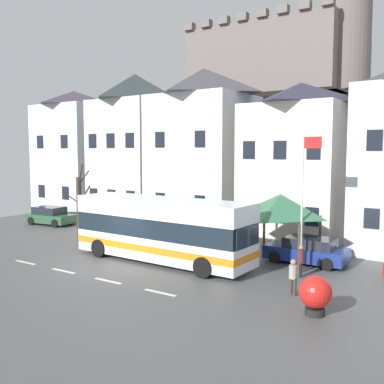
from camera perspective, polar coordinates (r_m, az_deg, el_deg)
ground_plane at (r=22.75m, az=-10.82°, el=-9.82°), size 40.00×60.00×0.07m
townhouse_00 at (r=40.93m, az=-15.00°, el=4.79°), size 6.23×5.09×11.21m
townhouse_01 at (r=36.41m, az=-7.34°, el=5.59°), size 5.84×5.90×12.11m
townhouse_02 at (r=32.74m, az=1.51°, el=5.51°), size 6.71×6.30×11.94m
townhouse_03 at (r=29.74m, az=13.80°, el=3.80°), size 6.10×6.72×10.31m
hilltop_castle at (r=47.29m, az=11.62°, el=6.57°), size 33.10×33.10×21.37m
transit_bus at (r=23.33m, az=-3.98°, el=-4.98°), size 10.39×2.99×3.38m
bus_shelter at (r=23.64m, az=11.46°, el=-1.79°), size 3.60×3.60×3.62m
parked_car_00 at (r=30.83m, az=-8.74°, el=-4.56°), size 4.50×2.33×1.22m
parked_car_01 at (r=36.95m, az=-17.96°, el=-2.98°), size 4.07×2.24×1.43m
parked_car_03 at (r=23.96m, az=14.78°, el=-7.38°), size 4.18×2.00×1.38m
pedestrian_00 at (r=18.64m, az=13.04°, el=-10.52°), size 0.34×0.34×1.49m
pedestrian_01 at (r=21.28m, az=14.01°, el=-8.45°), size 0.30×0.30×1.50m
public_bench at (r=26.11m, az=14.13°, el=-6.79°), size 1.40×0.48×0.87m
flagpole at (r=22.10m, az=14.38°, el=-0.03°), size 0.95×0.10×6.65m
harbour_buoy at (r=16.71m, az=15.78°, el=-12.62°), size 1.18×1.18×1.43m
bare_tree_00 at (r=29.44m, az=-14.48°, el=-1.94°), size 1.71×1.45×5.03m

